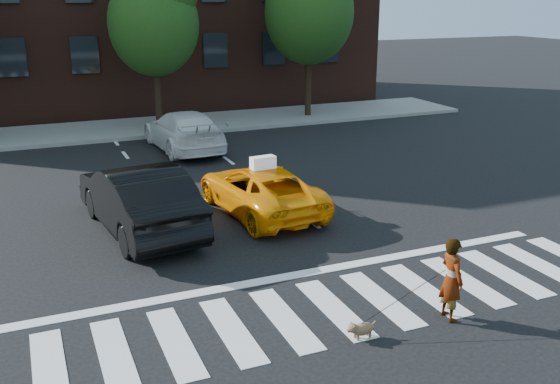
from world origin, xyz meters
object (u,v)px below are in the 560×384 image
at_px(tree_right, 310,1).
at_px(black_sedan, 139,198).
at_px(dog, 361,329).
at_px(tree_mid, 154,12).
at_px(taxi, 260,189).
at_px(woman, 451,279).
at_px(white_suv, 183,131).

distance_m(tree_right, black_sedan, 15.93).
bearing_deg(dog, tree_right, 68.45).
xyz_separation_m(tree_mid, taxi, (0.16, -11.43, -4.22)).
xyz_separation_m(tree_right, taxi, (-6.84, -11.43, -4.64)).
distance_m(black_sedan, dog, 7.04).
relative_size(tree_right, taxi, 1.71).
relative_size(tree_mid, dog, 12.74).
bearing_deg(taxi, dog, 78.12).
distance_m(tree_right, woman, 19.53).
bearing_deg(dog, taxi, 84.65).
bearing_deg(black_sedan, white_suv, -119.05).
height_order(tree_right, black_sedan, tree_right).
xyz_separation_m(taxi, white_suv, (-0.11, 7.62, 0.10)).
xyz_separation_m(tree_mid, tree_right, (7.00, -0.00, 0.41)).
relative_size(tree_mid, black_sedan, 1.41).
bearing_deg(tree_mid, taxi, -89.19).
distance_m(white_suv, dog, 14.31).
distance_m(taxi, dog, 6.72).
bearing_deg(black_sedan, woman, 115.80).
bearing_deg(white_suv, dog, 84.08).
xyz_separation_m(tree_mid, dog, (-0.61, -18.09, -4.67)).
distance_m(black_sedan, white_suv, 8.32).
height_order(tree_mid, tree_right, tree_right).
bearing_deg(white_suv, woman, 91.33).
bearing_deg(black_sedan, tree_mid, -111.98).
relative_size(white_suv, woman, 3.26).
bearing_deg(white_suv, tree_right, -154.55).
distance_m(tree_right, white_suv, 9.13).
relative_size(taxi, dog, 8.10).
xyz_separation_m(tree_mid, white_suv, (0.05, -3.81, -4.12)).
relative_size(tree_right, black_sedan, 1.52).
height_order(taxi, white_suv, white_suv).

